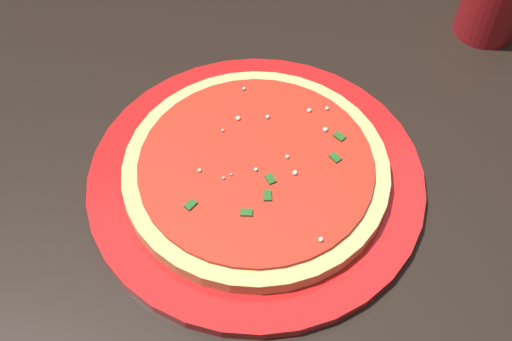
{
  "coord_description": "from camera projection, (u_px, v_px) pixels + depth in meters",
  "views": [
    {
      "loc": [
        0.44,
        -0.1,
        1.33
      ],
      "look_at": [
        0.04,
        -0.01,
        0.8
      ],
      "focal_mm": 44.97,
      "sensor_mm": 36.0,
      "label": 1
    }
  ],
  "objects": [
    {
      "name": "pizza",
      "position": [
        256.0,
        169.0,
        0.67
      ],
      "size": [
        0.28,
        0.28,
        0.02
      ],
      "color": "#DBB26B",
      "rests_on": "serving_plate"
    },
    {
      "name": "serving_plate",
      "position": [
        256.0,
        178.0,
        0.68
      ],
      "size": [
        0.36,
        0.36,
        0.01
      ],
      "primitive_type": "cylinder",
      "color": "red",
      "rests_on": "restaurant_table"
    },
    {
      "name": "restaurant_table",
      "position": [
        256.0,
        222.0,
        0.83
      ],
      "size": [
        1.02,
        0.83,
        0.78
      ],
      "color": "black",
      "rests_on": "ground_plane"
    }
  ]
}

